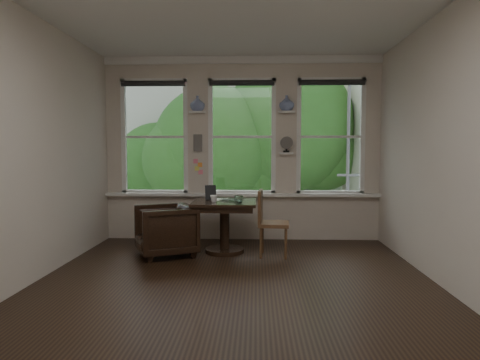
{
  "coord_description": "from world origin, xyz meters",
  "views": [
    {
      "loc": [
        0.24,
        -4.85,
        1.48
      ],
      "look_at": [
        0.02,
        0.9,
        1.08
      ],
      "focal_mm": 32.0,
      "sensor_mm": 36.0,
      "label": 1
    }
  ],
  "objects_px": {
    "armchair_left": "(166,230)",
    "laptop": "(228,201)",
    "side_chair_right": "(274,223)",
    "mug": "(214,199)",
    "table": "(225,227)"
  },
  "relations": [
    {
      "from": "armchair_left",
      "to": "laptop",
      "type": "bearing_deg",
      "value": 76.62
    },
    {
      "from": "side_chair_right",
      "to": "laptop",
      "type": "height_order",
      "value": "side_chair_right"
    },
    {
      "from": "armchair_left",
      "to": "mug",
      "type": "xyz_separation_m",
      "value": [
        0.68,
        0.07,
        0.44
      ]
    },
    {
      "from": "laptop",
      "to": "table",
      "type": "bearing_deg",
      "value": 170.56
    },
    {
      "from": "side_chair_right",
      "to": "laptop",
      "type": "relative_size",
      "value": 2.77
    },
    {
      "from": "laptop",
      "to": "mug",
      "type": "relative_size",
      "value": 3.11
    },
    {
      "from": "armchair_left",
      "to": "laptop",
      "type": "relative_size",
      "value": 2.37
    },
    {
      "from": "mug",
      "to": "armchair_left",
      "type": "bearing_deg",
      "value": -173.98
    },
    {
      "from": "table",
      "to": "armchair_left",
      "type": "relative_size",
      "value": 1.14
    },
    {
      "from": "table",
      "to": "armchair_left",
      "type": "xyz_separation_m",
      "value": [
        -0.81,
        -0.22,
        -0.02
      ]
    },
    {
      "from": "side_chair_right",
      "to": "laptop",
      "type": "xyz_separation_m",
      "value": [
        -0.64,
        0.13,
        0.3
      ]
    },
    {
      "from": "side_chair_right",
      "to": "mug",
      "type": "xyz_separation_m",
      "value": [
        -0.84,
        0.03,
        0.34
      ]
    },
    {
      "from": "side_chair_right",
      "to": "laptop",
      "type": "bearing_deg",
      "value": 83.61
    },
    {
      "from": "table",
      "to": "laptop",
      "type": "distance_m",
      "value": 0.4
    },
    {
      "from": "armchair_left",
      "to": "side_chair_right",
      "type": "height_order",
      "value": "side_chair_right"
    }
  ]
}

